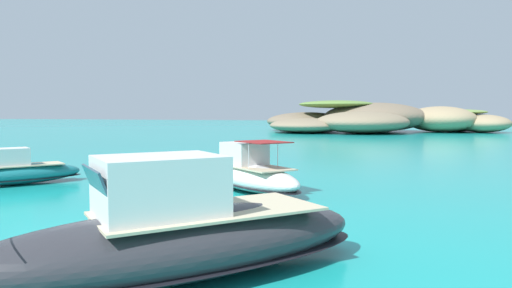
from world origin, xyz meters
TOP-DOWN VIEW (x-y plane):
  - ground_plane at (0.00, 0.00)m, footprint 400.00×400.00m
  - islet_large at (-0.08, 78.57)m, footprint 36.73×31.03m
  - islet_small at (19.26, 83.67)m, footprint 21.98×19.85m
  - motorboat_white at (1.80, 9.25)m, footprint 7.35×6.74m
  - motorboat_teal at (-10.19, 7.41)m, footprint 5.40×6.28m
  - motorboat_charcoal at (3.93, -2.54)m, footprint 8.60×8.80m

SIDE VIEW (x-z plane):
  - ground_plane at x=0.00m, z-range 0.00..0.00m
  - motorboat_teal at x=-10.19m, z-range -0.31..1.59m
  - motorboat_white at x=1.80m, z-range -0.44..1.98m
  - motorboat_charcoal at x=3.93m, z-range -0.46..2.33m
  - islet_small at x=19.26m, z-range -0.25..4.64m
  - islet_large at x=-0.08m, z-range -0.59..5.43m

